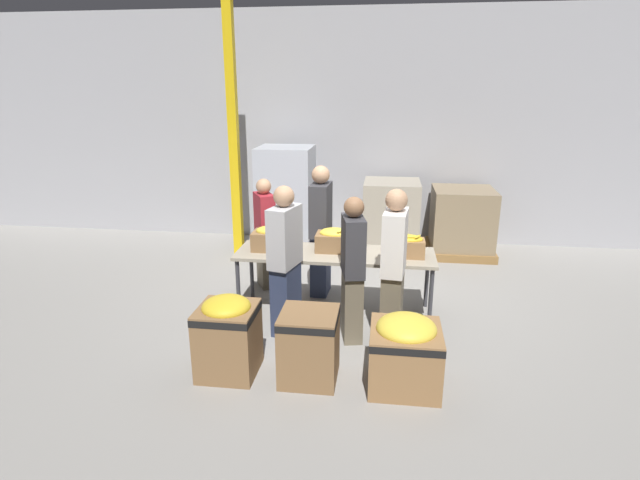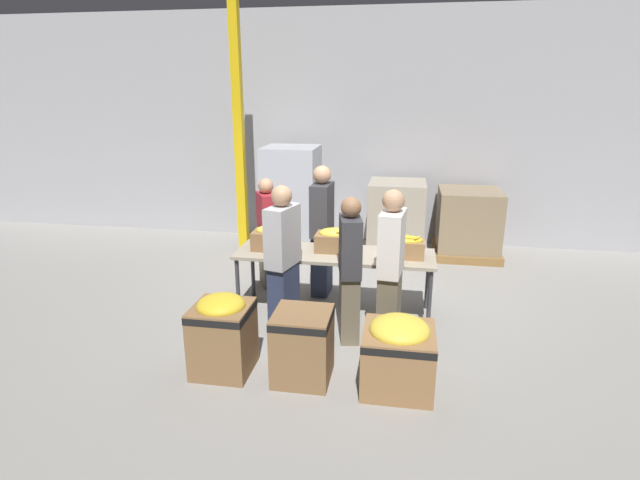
{
  "view_description": "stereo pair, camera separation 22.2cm",
  "coord_description": "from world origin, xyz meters",
  "px_view_note": "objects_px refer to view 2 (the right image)",
  "views": [
    {
      "loc": [
        0.58,
        -5.73,
        2.71
      ],
      "look_at": [
        -0.2,
        0.13,
        0.9
      ],
      "focal_mm": 28.0,
      "sensor_mm": 36.0,
      "label": 1
    },
    {
      "loc": [
        0.8,
        -5.69,
        2.71
      ],
      "look_at": [
        -0.2,
        0.13,
        0.9
      ],
      "focal_mm": 28.0,
      "sensor_mm": 36.0,
      "label": 2
    }
  ],
  "objects_px": {
    "banana_box_2": "(407,246)",
    "pallet_stack_2": "(396,218)",
    "volunteer_3": "(283,262)",
    "support_pillar": "(239,134)",
    "donation_bin_1": "(303,343)",
    "banana_box_0": "(272,237)",
    "pallet_stack_0": "(292,200)",
    "donation_bin_2": "(398,351)",
    "banana_box_1": "(335,240)",
    "donation_bin_0": "(223,332)",
    "volunteer_2": "(322,232)",
    "sorting_table": "(335,257)",
    "volunteer_4": "(350,271)",
    "volunteer_0": "(267,234)",
    "volunteer_1": "(390,270)",
    "pallet_stack_1": "(468,224)"
  },
  "relations": [
    {
      "from": "banana_box_0",
      "to": "pallet_stack_1",
      "type": "distance_m",
      "value": 3.71
    },
    {
      "from": "donation_bin_2",
      "to": "pallet_stack_0",
      "type": "xyz_separation_m",
      "value": [
        -1.91,
        3.95,
        0.5
      ]
    },
    {
      "from": "sorting_table",
      "to": "support_pillar",
      "type": "distance_m",
      "value": 3.01
    },
    {
      "from": "banana_box_0",
      "to": "donation_bin_1",
      "type": "distance_m",
      "value": 1.78
    },
    {
      "from": "banana_box_2",
      "to": "donation_bin_2",
      "type": "height_order",
      "value": "banana_box_2"
    },
    {
      "from": "pallet_stack_1",
      "to": "volunteer_0",
      "type": "bearing_deg",
      "value": -147.59
    },
    {
      "from": "banana_box_2",
      "to": "pallet_stack_2",
      "type": "distance_m",
      "value": 2.59
    },
    {
      "from": "donation_bin_1",
      "to": "support_pillar",
      "type": "height_order",
      "value": "support_pillar"
    },
    {
      "from": "sorting_table",
      "to": "banana_box_1",
      "type": "relative_size",
      "value": 5.26
    },
    {
      "from": "volunteer_2",
      "to": "pallet_stack_2",
      "type": "height_order",
      "value": "volunteer_2"
    },
    {
      "from": "banana_box_1",
      "to": "volunteer_2",
      "type": "distance_m",
      "value": 0.57
    },
    {
      "from": "support_pillar",
      "to": "volunteer_0",
      "type": "bearing_deg",
      "value": -58.81
    },
    {
      "from": "donation_bin_1",
      "to": "pallet_stack_0",
      "type": "height_order",
      "value": "pallet_stack_0"
    },
    {
      "from": "support_pillar",
      "to": "donation_bin_1",
      "type": "bearing_deg",
      "value": -63.84
    },
    {
      "from": "banana_box_0",
      "to": "donation_bin_1",
      "type": "bearing_deg",
      "value": -65.74
    },
    {
      "from": "pallet_stack_0",
      "to": "banana_box_0",
      "type": "bearing_deg",
      "value": -82.73
    },
    {
      "from": "volunteer_0",
      "to": "volunteer_2",
      "type": "distance_m",
      "value": 0.82
    },
    {
      "from": "banana_box_0",
      "to": "volunteer_3",
      "type": "relative_size",
      "value": 0.28
    },
    {
      "from": "banana_box_2",
      "to": "support_pillar",
      "type": "xyz_separation_m",
      "value": [
        -2.69,
        2.04,
        1.08
      ]
    },
    {
      "from": "banana_box_2",
      "to": "pallet_stack_0",
      "type": "distance_m",
      "value": 3.13
    },
    {
      "from": "banana_box_0",
      "to": "pallet_stack_0",
      "type": "bearing_deg",
      "value": 97.27
    },
    {
      "from": "volunteer_3",
      "to": "donation_bin_0",
      "type": "height_order",
      "value": "volunteer_3"
    },
    {
      "from": "banana_box_0",
      "to": "donation_bin_2",
      "type": "relative_size",
      "value": 0.67
    },
    {
      "from": "donation_bin_0",
      "to": "support_pillar",
      "type": "xyz_separation_m",
      "value": [
        -0.94,
        3.55,
        1.57
      ]
    },
    {
      "from": "volunteer_3",
      "to": "support_pillar",
      "type": "distance_m",
      "value": 3.16
    },
    {
      "from": "pallet_stack_0",
      "to": "pallet_stack_1",
      "type": "bearing_deg",
      "value": 2.99
    },
    {
      "from": "donation_bin_1",
      "to": "pallet_stack_2",
      "type": "relative_size",
      "value": 0.57
    },
    {
      "from": "volunteer_2",
      "to": "sorting_table",
      "type": "bearing_deg",
      "value": 26.83
    },
    {
      "from": "banana_box_1",
      "to": "pallet_stack_2",
      "type": "height_order",
      "value": "pallet_stack_2"
    },
    {
      "from": "volunteer_1",
      "to": "volunteer_3",
      "type": "bearing_deg",
      "value": 92.66
    },
    {
      "from": "banana_box_0",
      "to": "pallet_stack_1",
      "type": "xyz_separation_m",
      "value": [
        2.65,
        2.57,
        -0.39
      ]
    },
    {
      "from": "sorting_table",
      "to": "volunteer_3",
      "type": "bearing_deg",
      "value": -129.5
    },
    {
      "from": "donation_bin_0",
      "to": "pallet_stack_0",
      "type": "bearing_deg",
      "value": 92.93
    },
    {
      "from": "pallet_stack_2",
      "to": "volunteer_2",
      "type": "bearing_deg",
      "value": -115.68
    },
    {
      "from": "volunteer_3",
      "to": "pallet_stack_0",
      "type": "xyz_separation_m",
      "value": [
        -0.59,
        3.03,
        0.02
      ]
    },
    {
      "from": "banana_box_1",
      "to": "volunteer_2",
      "type": "xyz_separation_m",
      "value": [
        -0.24,
        0.51,
        -0.06
      ]
    },
    {
      "from": "volunteer_0",
      "to": "donation_bin_0",
      "type": "distance_m",
      "value": 2.29
    },
    {
      "from": "donation_bin_0",
      "to": "pallet_stack_1",
      "type": "relative_size",
      "value": 0.72
    },
    {
      "from": "banana_box_0",
      "to": "volunteer_1",
      "type": "xyz_separation_m",
      "value": [
        1.47,
        -0.69,
        -0.08
      ]
    },
    {
      "from": "volunteer_2",
      "to": "donation_bin_2",
      "type": "height_order",
      "value": "volunteer_2"
    },
    {
      "from": "banana_box_2",
      "to": "volunteer_4",
      "type": "xyz_separation_m",
      "value": [
        -0.6,
        -0.63,
        -0.11
      ]
    },
    {
      "from": "volunteer_0",
      "to": "volunteer_4",
      "type": "bearing_deg",
      "value": 14.58
    },
    {
      "from": "volunteer_1",
      "to": "pallet_stack_1",
      "type": "height_order",
      "value": "volunteer_1"
    },
    {
      "from": "banana_box_1",
      "to": "volunteer_1",
      "type": "relative_size",
      "value": 0.27
    },
    {
      "from": "volunteer_4",
      "to": "support_pillar",
      "type": "xyz_separation_m",
      "value": [
        -2.09,
        2.68,
        1.19
      ]
    },
    {
      "from": "donation_bin_2",
      "to": "pallet_stack_1",
      "type": "distance_m",
      "value": 4.24
    },
    {
      "from": "pallet_stack_2",
      "to": "volunteer_1",
      "type": "bearing_deg",
      "value": -89.88
    },
    {
      "from": "banana_box_0",
      "to": "pallet_stack_1",
      "type": "height_order",
      "value": "pallet_stack_1"
    },
    {
      "from": "volunteer_4",
      "to": "volunteer_2",
      "type": "bearing_deg",
      "value": 10.98
    },
    {
      "from": "sorting_table",
      "to": "donation_bin_0",
      "type": "relative_size",
      "value": 3.0
    }
  ]
}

